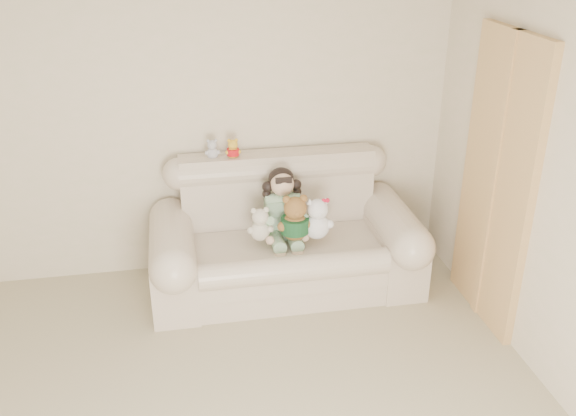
{
  "coord_description": "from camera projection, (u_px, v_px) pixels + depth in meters",
  "views": [
    {
      "loc": [
        0.03,
        -2.37,
        2.77
      ],
      "look_at": [
        0.83,
        1.9,
        0.75
      ],
      "focal_mm": 39.8,
      "sensor_mm": 36.0,
      "label": 1
    }
  ],
  "objects": [
    {
      "name": "white_cat",
      "position": [
        317.0,
        214.0,
        4.81
      ],
      "size": [
        0.26,
        0.2,
        0.39
      ],
      "primitive_type": null,
      "rotation": [
        0.0,
        0.0,
        -0.02
      ],
      "color": "white",
      "rests_on": "sofa"
    },
    {
      "name": "yellow_mini_bear",
      "position": [
        233.0,
        147.0,
        4.97
      ],
      "size": [
        0.14,
        0.13,
        0.19
      ],
      "primitive_type": null,
      "rotation": [
        0.0,
        0.0,
        0.28
      ],
      "color": "yellow",
      "rests_on": "sofa"
    },
    {
      "name": "wall_back",
      "position": [
        169.0,
        120.0,
        4.95
      ],
      "size": [
        4.5,
        0.0,
        4.5
      ],
      "primitive_type": "plane",
      "rotation": [
        1.57,
        0.0,
        0.0
      ],
      "color": "beige",
      "rests_on": "ground"
    },
    {
      "name": "brown_teddy",
      "position": [
        295.0,
        214.0,
        4.78
      ],
      "size": [
        0.31,
        0.26,
        0.43
      ],
      "primitive_type": null,
      "rotation": [
        0.0,
        0.0,
        -0.19
      ],
      "color": "brown",
      "rests_on": "sofa"
    },
    {
      "name": "sofa",
      "position": [
        286.0,
        230.0,
        4.97
      ],
      "size": [
        2.1,
        0.95,
        1.03
      ],
      "primitive_type": null,
      "color": "beige",
      "rests_on": "floor"
    },
    {
      "name": "door_panel",
      "position": [
        497.0,
        183.0,
        4.45
      ],
      "size": [
        0.06,
        0.9,
        2.1
      ],
      "primitive_type": "cube",
      "color": "tan",
      "rests_on": "floor"
    },
    {
      "name": "seated_child",
      "position": [
        282.0,
        203.0,
        4.96
      ],
      "size": [
        0.36,
        0.44,
        0.58
      ],
      "primitive_type": null,
      "rotation": [
        0.0,
        0.0,
        -0.03
      ],
      "color": "#27732B",
      "rests_on": "sofa"
    },
    {
      "name": "grey_mini_plush",
      "position": [
        212.0,
        147.0,
        4.96
      ],
      "size": [
        0.13,
        0.1,
        0.19
      ],
      "primitive_type": null,
      "rotation": [
        0.0,
        0.0,
        -0.07
      ],
      "color": "silver",
      "rests_on": "sofa"
    },
    {
      "name": "cream_teddy",
      "position": [
        260.0,
        221.0,
        4.79
      ],
      "size": [
        0.25,
        0.22,
        0.32
      ],
      "primitive_type": null,
      "rotation": [
        0.0,
        0.0,
        0.4
      ],
      "color": "beige",
      "rests_on": "sofa"
    }
  ]
}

